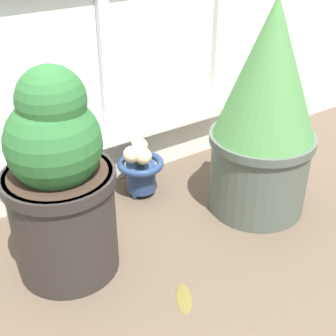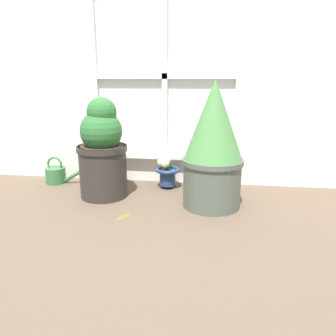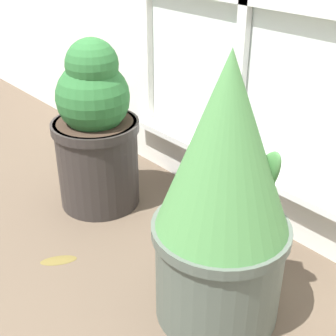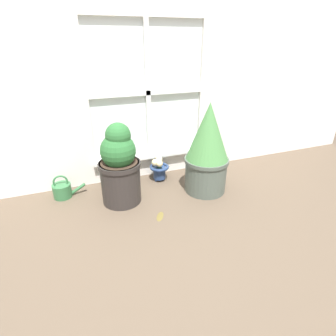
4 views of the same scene
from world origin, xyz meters
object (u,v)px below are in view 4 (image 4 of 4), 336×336
(potted_plant_right, at_px, (207,150))
(flower_vase, at_px, (159,168))
(potted_plant_left, at_px, (120,167))
(watering_can, at_px, (63,190))

(potted_plant_right, height_order, flower_vase, potted_plant_right)
(potted_plant_right, xyz_separation_m, flower_vase, (-0.29, 0.28, -0.23))
(potted_plant_right, distance_m, flower_vase, 0.46)
(potted_plant_left, height_order, potted_plant_right, potted_plant_right)
(potted_plant_right, distance_m, watering_can, 1.14)
(potted_plant_left, relative_size, potted_plant_right, 0.85)
(potted_plant_left, height_order, flower_vase, potted_plant_left)
(potted_plant_right, relative_size, flower_vase, 3.11)
(potted_plant_right, xyz_separation_m, watering_can, (-1.06, 0.28, -0.29))
(potted_plant_left, distance_m, potted_plant_right, 0.66)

